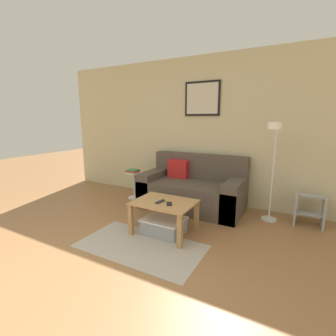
# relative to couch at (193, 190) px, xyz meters

# --- Properties ---
(ground_plane) EXTENTS (16.00, 16.00, 0.00)m
(ground_plane) POSITION_rel_couch_xyz_m (-0.23, -2.80, -0.31)
(ground_plane) COLOR olive
(wall_back) EXTENTS (5.60, 0.09, 2.55)m
(wall_back) POSITION_rel_couch_xyz_m (-0.23, 0.46, 0.98)
(wall_back) COLOR #C6BC93
(wall_back) RESTS_ON ground_plane
(area_rug) EXTENTS (1.49, 0.81, 0.01)m
(area_rug) POSITION_rel_couch_xyz_m (-0.02, -1.52, -0.30)
(area_rug) COLOR #A39989
(area_rug) RESTS_ON ground_plane
(couch) EXTENTS (1.68, 0.87, 0.88)m
(couch) POSITION_rel_couch_xyz_m (0.00, 0.00, 0.00)
(couch) COLOR #4C4238
(couch) RESTS_ON ground_plane
(coffee_table) EXTENTS (0.78, 0.59, 0.43)m
(coffee_table) POSITION_rel_couch_xyz_m (0.05, -1.08, 0.04)
(coffee_table) COLOR #AD7F4C
(coffee_table) RESTS_ON ground_plane
(storage_bin) EXTENTS (0.53, 0.42, 0.21)m
(storage_bin) POSITION_rel_couch_xyz_m (0.05, -1.08, -0.20)
(storage_bin) COLOR gray
(storage_bin) RESTS_ON ground_plane
(floor_lamp) EXTENTS (0.22, 0.50, 1.45)m
(floor_lamp) POSITION_rel_couch_xyz_m (1.22, -0.12, 0.67)
(floor_lamp) COLOR silver
(floor_lamp) RESTS_ON ground_plane
(side_table) EXTENTS (0.30, 0.30, 0.50)m
(side_table) POSITION_rel_couch_xyz_m (-1.16, -0.08, -0.01)
(side_table) COLOR white
(side_table) RESTS_ON ground_plane
(book_stack) EXTENTS (0.24, 0.19, 0.06)m
(book_stack) POSITION_rel_couch_xyz_m (-1.17, -0.10, 0.22)
(book_stack) COLOR #D8C666
(book_stack) RESTS_ON side_table
(remote_control) EXTENTS (0.07, 0.15, 0.02)m
(remote_control) POSITION_rel_couch_xyz_m (0.02, -1.13, 0.14)
(remote_control) COLOR #232328
(remote_control) RESTS_ON coffee_table
(cell_phone) EXTENTS (0.13, 0.15, 0.01)m
(cell_phone) POSITION_rel_couch_xyz_m (0.15, -1.13, 0.13)
(cell_phone) COLOR black
(cell_phone) RESTS_ON coffee_table
(step_stool) EXTENTS (0.38, 0.31, 0.43)m
(step_stool) POSITION_rel_couch_xyz_m (1.74, 0.13, -0.08)
(step_stool) COLOR #99999E
(step_stool) RESTS_ON ground_plane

